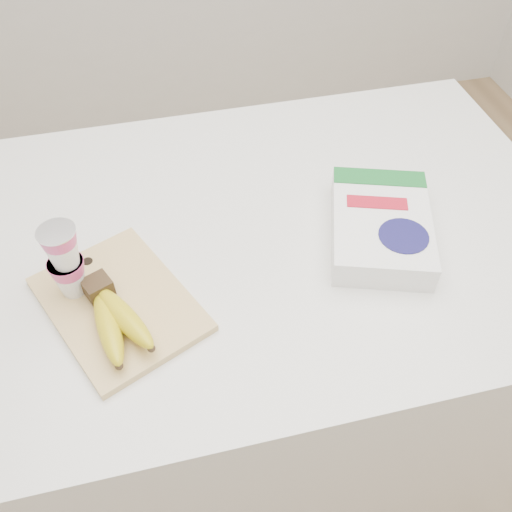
{
  "coord_description": "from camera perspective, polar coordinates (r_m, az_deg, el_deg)",
  "views": [
    {
      "loc": [
        -0.2,
        -0.83,
        1.87
      ],
      "look_at": [
        -0.03,
        -0.11,
        1.07
      ],
      "focal_mm": 40.0,
      "sensor_mm": 36.0,
      "label": 1
    }
  ],
  "objects": [
    {
      "name": "room",
      "position": [
        1.0,
        0.02,
        15.77
      ],
      "size": [
        4.0,
        4.0,
        4.0
      ],
      "color": "tan",
      "rests_on": "ground"
    },
    {
      "name": "table",
      "position": [
        1.61,
        0.01,
        -10.53
      ],
      "size": [
        1.37,
        0.92,
        1.03
      ],
      "primitive_type": "cube",
      "color": "silver",
      "rests_on": "ground"
    },
    {
      "name": "cutting_board",
      "position": [
        1.09,
        -13.54,
        -4.67
      ],
      "size": [
        0.34,
        0.38,
        0.02
      ],
      "primitive_type": "cube",
      "rotation": [
        0.0,
        0.0,
        0.42
      ],
      "color": "#DFB47A",
      "rests_on": "table"
    },
    {
      "name": "bananas",
      "position": [
        1.03,
        -13.98,
        -6.04
      ],
      "size": [
        0.13,
        0.21,
        0.06
      ],
      "color": "#382816",
      "rests_on": "cutting_board"
    },
    {
      "name": "yogurt_stack",
      "position": [
        1.06,
        -18.56,
        -0.38
      ],
      "size": [
        0.07,
        0.07,
        0.16
      ],
      "color": "white",
      "rests_on": "cutting_board"
    },
    {
      "name": "cereal_box",
      "position": [
        1.19,
        12.36,
        2.97
      ],
      "size": [
        0.28,
        0.33,
        0.06
      ],
      "rotation": [
        0.0,
        0.0,
        -0.33
      ],
      "color": "white",
      "rests_on": "table"
    }
  ]
}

